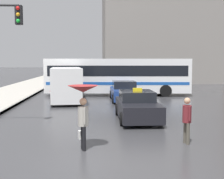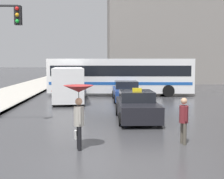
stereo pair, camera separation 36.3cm
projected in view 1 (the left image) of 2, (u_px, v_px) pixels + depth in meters
name	position (u px, v px, depth m)	size (l,w,h in m)	color
ground_plane	(109.00, 161.00, 8.91)	(300.00, 300.00, 0.00)	#38383A
taxi	(137.00, 106.00, 15.12)	(1.91, 4.39, 1.55)	black
sedan_red	(124.00, 92.00, 22.62)	(1.91, 4.70, 1.42)	navy
ambulance_van	(66.00, 83.00, 21.82)	(2.53, 5.75, 2.39)	silver
city_bus	(117.00, 75.00, 26.20)	(12.05, 3.29, 3.06)	silver
pedestrian_with_umbrella	(83.00, 100.00, 9.85)	(0.96, 0.96, 2.07)	black
pedestrian_man	(187.00, 117.00, 10.65)	(0.35, 0.46, 1.60)	#4C473D
monument_cross	(109.00, 5.00, 45.81)	(8.58, 0.90, 19.51)	white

